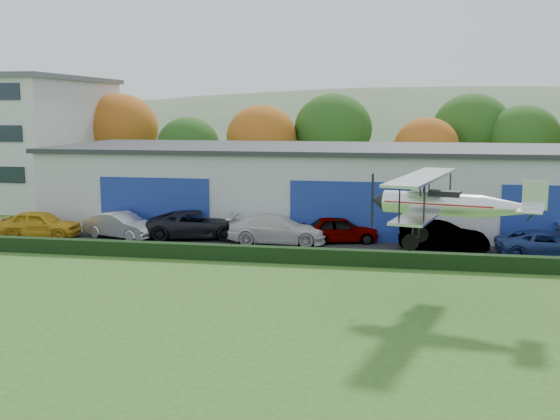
% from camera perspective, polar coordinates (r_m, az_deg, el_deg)
% --- Properties ---
extents(ground, '(300.00, 300.00, 0.00)m').
position_cam_1_polar(ground, '(19.73, -14.44, -14.88)').
color(ground, '#385E1D').
rests_on(ground, ground).
extents(apron, '(48.00, 9.00, 0.05)m').
position_cam_1_polar(apron, '(38.46, 2.87, -2.93)').
color(apron, black).
rests_on(apron, ground).
extents(hedge, '(46.00, 0.60, 0.80)m').
position_cam_1_polar(hedge, '(33.73, 1.82, -3.94)').
color(hedge, black).
rests_on(hedge, ground).
extents(hangar, '(40.60, 12.60, 5.30)m').
position_cam_1_polar(hangar, '(44.72, 6.59, 2.09)').
color(hangar, '#B2B7BC').
rests_on(hangar, ground).
extents(tree_belt, '(75.70, 13.22, 10.12)m').
position_cam_1_polar(tree_belt, '(57.44, 3.30, 6.55)').
color(tree_belt, '#3D2614').
rests_on(tree_belt, ground).
extents(distant_hills, '(430.00, 196.00, 56.00)m').
position_cam_1_polar(distant_hills, '(158.21, 5.72, 1.16)').
color(distant_hills, '#4C6642').
rests_on(distant_hills, ground).
extents(car_0, '(4.95, 2.31, 1.64)m').
position_cam_1_polar(car_0, '(42.69, -19.96, -1.13)').
color(car_0, gold).
rests_on(car_0, apron).
extents(car_1, '(5.05, 3.12, 1.57)m').
position_cam_1_polar(car_1, '(41.01, -13.53, -1.28)').
color(car_1, silver).
rests_on(car_1, apron).
extents(car_2, '(6.45, 4.05, 1.66)m').
position_cam_1_polar(car_2, '(40.20, -7.13, -1.23)').
color(car_2, black).
rests_on(car_2, apron).
extents(car_3, '(5.80, 2.53, 1.66)m').
position_cam_1_polar(car_3, '(38.32, -0.25, -1.66)').
color(car_3, silver).
rests_on(car_3, apron).
extents(car_4, '(4.82, 2.92, 1.53)m').
position_cam_1_polar(car_4, '(38.76, 5.16, -1.67)').
color(car_4, gray).
rests_on(car_4, apron).
extents(car_5, '(4.85, 1.81, 1.58)m').
position_cam_1_polar(car_5, '(37.49, 13.88, -2.21)').
color(car_5, gray).
rests_on(car_5, apron).
extents(car_6, '(5.20, 2.87, 1.38)m').
position_cam_1_polar(car_6, '(37.54, 21.86, -2.74)').
color(car_6, navy).
rests_on(car_6, apron).
extents(biplane, '(6.80, 7.72, 2.88)m').
position_cam_1_polar(biplane, '(26.75, 14.17, 0.65)').
color(biplane, silver).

